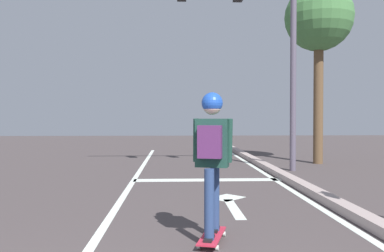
{
  "coord_description": "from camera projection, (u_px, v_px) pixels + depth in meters",
  "views": [
    {
      "loc": [
        0.42,
        -1.49,
        1.42
      ],
      "look_at": [
        0.73,
        5.35,
        1.28
      ],
      "focal_mm": 37.8,
      "sensor_mm": 36.0,
      "label": 1
    }
  ],
  "objects": [
    {
      "name": "skateboard",
      "position": [
        212.0,
        236.0,
        4.59
      ],
      "size": [
        0.41,
        0.8,
        0.08
      ],
      "color": "#BD253A",
      "rests_on": "ground"
    },
    {
      "name": "curb_strip",
      "position": [
        309.0,
        189.0,
        7.62
      ],
      "size": [
        0.24,
        24.0,
        0.14
      ],
      "primitive_type": "cube",
      "color": "#A79490",
      "rests_on": "ground"
    },
    {
      "name": "stop_bar",
      "position": [
        208.0,
        180.0,
        9.16
      ],
      "size": [
        3.35,
        0.4,
        0.01
      ],
      "primitive_type": "cube",
      "color": "silver",
      "rests_on": "ground"
    },
    {
      "name": "lane_line_curbside",
      "position": [
        295.0,
        193.0,
        7.61
      ],
      "size": [
        0.12,
        20.0,
        0.01
      ],
      "primitive_type": "cube",
      "color": "silver",
      "rests_on": "ground"
    },
    {
      "name": "lane_arrow_stem",
      "position": [
        234.0,
        208.0,
        6.29
      ],
      "size": [
        0.16,
        1.4,
        0.01
      ],
      "primitive_type": "cube",
      "color": "silver",
      "rests_on": "ground"
    },
    {
      "name": "roadside_tree",
      "position": [
        319.0,
        20.0,
        12.34
      ],
      "size": [
        2.07,
        2.07,
        5.53
      ],
      "color": "brown",
      "rests_on": "ground"
    },
    {
      "name": "lane_arrow_head",
      "position": [
        227.0,
        198.0,
        7.14
      ],
      "size": [
        0.71,
        0.71,
        0.01
      ],
      "primitive_type": "cube",
      "rotation": [
        0.0,
        0.0,
        0.79
      ],
      "color": "silver",
      "rests_on": "ground"
    },
    {
      "name": "skater",
      "position": [
        212.0,
        146.0,
        4.55
      ],
      "size": [
        0.44,
        0.61,
        1.62
      ],
      "color": "navy",
      "rests_on": "skateboard"
    },
    {
      "name": "traffic_signal_mast",
      "position": [
        250.0,
        24.0,
        10.63
      ],
      "size": [
        4.52,
        0.34,
        5.48
      ],
      "color": "#5B5365",
      "rests_on": "ground"
    },
    {
      "name": "lane_line_center",
      "position": [
        125.0,
        194.0,
        7.47
      ],
      "size": [
        0.12,
        20.0,
        0.01
      ],
      "primitive_type": "cube",
      "color": "silver",
      "rests_on": "ground"
    }
  ]
}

